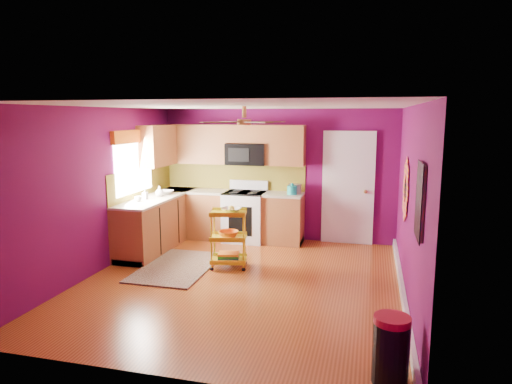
# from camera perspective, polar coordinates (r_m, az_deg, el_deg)

# --- Properties ---
(ground) EXTENTS (5.00, 5.00, 0.00)m
(ground) POSITION_cam_1_polar(r_m,az_deg,el_deg) (6.70, -1.86, -11.18)
(ground) COLOR brown
(ground) RESTS_ON ground
(room_envelope) EXTENTS (4.54, 5.04, 2.52)m
(room_envelope) POSITION_cam_1_polar(r_m,az_deg,el_deg) (6.31, -1.70, 2.81)
(room_envelope) COLOR #610B4B
(room_envelope) RESTS_ON ground
(lower_cabinets) EXTENTS (2.81, 2.31, 0.94)m
(lower_cabinets) POSITION_cam_1_polar(r_m,az_deg,el_deg) (8.65, -7.12, -3.49)
(lower_cabinets) COLOR brown
(lower_cabinets) RESTS_ON ground
(electric_range) EXTENTS (0.76, 0.66, 1.13)m
(electric_range) POSITION_cam_1_polar(r_m,az_deg,el_deg) (8.72, -1.39, -2.98)
(electric_range) COLOR white
(electric_range) RESTS_ON ground
(upper_cabinetry) EXTENTS (2.80, 2.30, 1.26)m
(upper_cabinetry) POSITION_cam_1_polar(r_m,az_deg,el_deg) (8.74, -5.81, 5.73)
(upper_cabinetry) COLOR brown
(upper_cabinetry) RESTS_ON ground
(left_window) EXTENTS (0.08, 1.35, 1.08)m
(left_window) POSITION_cam_1_polar(r_m,az_deg,el_deg) (8.13, -15.04, 4.73)
(left_window) COLOR white
(left_window) RESTS_ON ground
(panel_door) EXTENTS (0.95, 0.11, 2.15)m
(panel_door) POSITION_cam_1_polar(r_m,az_deg,el_deg) (8.60, 11.43, 0.34)
(panel_door) COLOR white
(panel_door) RESTS_ON ground
(right_wall_art) EXTENTS (0.04, 2.74, 1.04)m
(right_wall_art) POSITION_cam_1_polar(r_m,az_deg,el_deg) (5.78, 18.81, -0.20)
(right_wall_art) COLOR black
(right_wall_art) RESTS_ON ground
(ceiling_fan) EXTENTS (1.01, 1.01, 0.26)m
(ceiling_fan) POSITION_cam_1_polar(r_m,az_deg,el_deg) (6.46, -1.47, 8.82)
(ceiling_fan) COLOR #BF8C3F
(ceiling_fan) RESTS_ON ground
(shag_rug) EXTENTS (1.04, 1.70, 0.02)m
(shag_rug) POSITION_cam_1_polar(r_m,az_deg,el_deg) (7.40, -9.78, -9.20)
(shag_rug) COLOR black
(shag_rug) RESTS_ON ground
(rolling_cart) EXTENTS (0.62, 0.51, 1.00)m
(rolling_cart) POSITION_cam_1_polar(r_m,az_deg,el_deg) (7.16, -3.40, -5.51)
(rolling_cart) COLOR gold
(rolling_cart) RESTS_ON ground
(trash_can) EXTENTS (0.36, 0.38, 0.62)m
(trash_can) POSITION_cam_1_polar(r_m,az_deg,el_deg) (4.46, 16.50, -18.37)
(trash_can) COLOR black
(trash_can) RESTS_ON ground
(teal_kettle) EXTENTS (0.18, 0.18, 0.21)m
(teal_kettle) POSITION_cam_1_polar(r_m,az_deg,el_deg) (8.40, 4.52, 0.27)
(teal_kettle) COLOR #15A499
(teal_kettle) RESTS_ON lower_cabinets
(toaster) EXTENTS (0.22, 0.15, 0.18)m
(toaster) POSITION_cam_1_polar(r_m,az_deg,el_deg) (8.52, 4.91, 0.43)
(toaster) COLOR beige
(toaster) RESTS_ON lower_cabinets
(soap_bottle_a) EXTENTS (0.08, 0.08, 0.18)m
(soap_bottle_a) POSITION_cam_1_polar(r_m,az_deg,el_deg) (8.12, -13.72, -0.25)
(soap_bottle_a) COLOR #EA3F72
(soap_bottle_a) RESTS_ON lower_cabinets
(soap_bottle_b) EXTENTS (0.15, 0.15, 0.19)m
(soap_bottle_b) POSITION_cam_1_polar(r_m,az_deg,el_deg) (8.33, -11.97, 0.09)
(soap_bottle_b) COLOR white
(soap_bottle_b) RESTS_ON lower_cabinets
(counter_dish) EXTENTS (0.28, 0.28, 0.07)m
(counter_dish) POSITION_cam_1_polar(r_m,az_deg,el_deg) (8.58, -11.21, -0.03)
(counter_dish) COLOR white
(counter_dish) RESTS_ON lower_cabinets
(counter_cup) EXTENTS (0.12, 0.12, 0.09)m
(counter_cup) POSITION_cam_1_polar(r_m,az_deg,el_deg) (7.93, -14.52, -0.83)
(counter_cup) COLOR white
(counter_cup) RESTS_ON lower_cabinets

